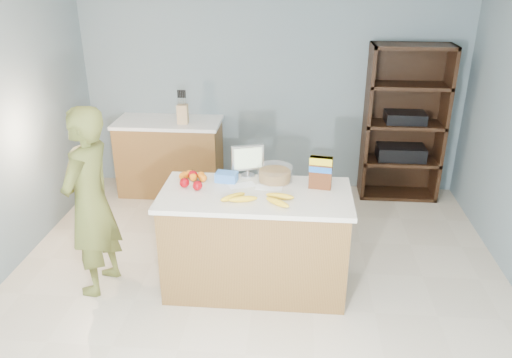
# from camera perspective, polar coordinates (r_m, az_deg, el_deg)

# --- Properties ---
(floor) EXTENTS (4.50, 5.00, 0.02)m
(floor) POSITION_cam_1_polar(r_m,az_deg,el_deg) (4.26, -0.41, -14.34)
(floor) COLOR beige
(floor) RESTS_ON ground
(walls) EXTENTS (4.52, 5.02, 2.51)m
(walls) POSITION_cam_1_polar(r_m,az_deg,el_deg) (3.50, -0.49, 7.51)
(walls) COLOR slate
(walls) RESTS_ON ground
(counter_peninsula) EXTENTS (1.56, 0.76, 0.90)m
(counter_peninsula) POSITION_cam_1_polar(r_m,az_deg,el_deg) (4.27, -0.06, -7.47)
(counter_peninsula) COLOR brown
(counter_peninsula) RESTS_ON ground
(back_cabinet) EXTENTS (1.24, 0.62, 0.90)m
(back_cabinet) POSITION_cam_1_polar(r_m,az_deg,el_deg) (6.15, -9.73, 2.59)
(back_cabinet) COLOR brown
(back_cabinet) RESTS_ON ground
(shelving_unit) EXTENTS (0.90, 0.40, 1.80)m
(shelving_unit) POSITION_cam_1_polar(r_m,az_deg,el_deg) (6.09, 16.45, 5.86)
(shelving_unit) COLOR black
(shelving_unit) RESTS_ON ground
(person) EXTENTS (0.49, 0.65, 1.62)m
(person) POSITION_cam_1_polar(r_m,az_deg,el_deg) (4.30, -18.41, -2.57)
(person) COLOR brown
(person) RESTS_ON ground
(knife_block) EXTENTS (0.12, 0.10, 0.31)m
(knife_block) POSITION_cam_1_polar(r_m,az_deg,el_deg) (5.84, -8.38, 7.44)
(knife_block) COLOR tan
(knife_block) RESTS_ON back_cabinet
(envelopes) EXTENTS (0.46, 0.19, 0.00)m
(envelopes) POSITION_cam_1_polar(r_m,az_deg,el_deg) (4.15, -0.08, -0.86)
(envelopes) COLOR white
(envelopes) RESTS_ON counter_peninsula
(bananas) EXTENTS (0.59, 0.25, 0.05)m
(bananas) POSITION_cam_1_polar(r_m,az_deg,el_deg) (3.89, 0.26, -2.25)
(bananas) COLOR yellow
(bananas) RESTS_ON counter_peninsula
(apples) EXTENTS (0.20, 0.29, 0.08)m
(apples) POSITION_cam_1_polar(r_m,az_deg,el_deg) (4.19, -7.38, -0.24)
(apples) COLOR #93030B
(apples) RESTS_ON counter_peninsula
(oranges) EXTENTS (0.25, 0.14, 0.07)m
(oranges) POSITION_cam_1_polar(r_m,az_deg,el_deg) (4.31, -7.28, 0.34)
(oranges) COLOR orange
(oranges) RESTS_ON counter_peninsula
(blue_carton) EXTENTS (0.19, 0.14, 0.08)m
(blue_carton) POSITION_cam_1_polar(r_m,az_deg,el_deg) (4.25, -3.39, 0.24)
(blue_carton) COLOR blue
(blue_carton) RESTS_ON counter_peninsula
(salad_bowl) EXTENTS (0.30, 0.30, 0.13)m
(salad_bowl) POSITION_cam_1_polar(r_m,az_deg,el_deg) (4.25, 2.16, 0.54)
(salad_bowl) COLOR #267219
(salad_bowl) RESTS_ON counter_peninsula
(tv) EXTENTS (0.28, 0.12, 0.28)m
(tv) POSITION_cam_1_polar(r_m,az_deg,el_deg) (4.30, -0.96, 2.30)
(tv) COLOR silver
(tv) RESTS_ON counter_peninsula
(cereal_box) EXTENTS (0.19, 0.10, 0.27)m
(cereal_box) POSITION_cam_1_polar(r_m,az_deg,el_deg) (4.09, 7.40, 0.98)
(cereal_box) COLOR #592B14
(cereal_box) RESTS_ON counter_peninsula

